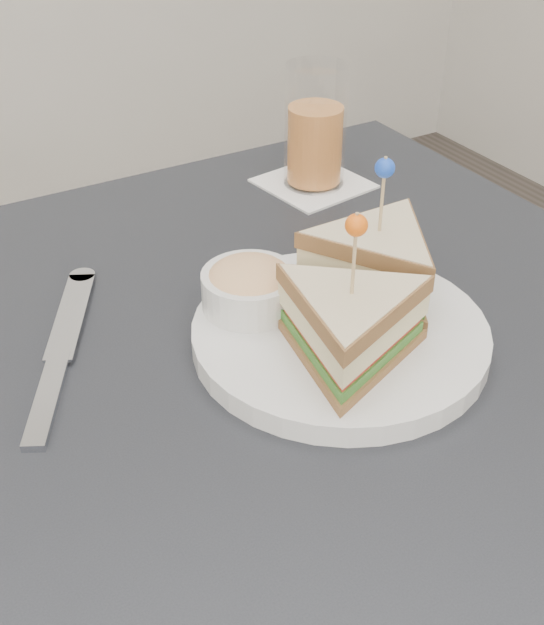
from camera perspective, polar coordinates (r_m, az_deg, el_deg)
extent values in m
cube|color=black|center=(0.63, -0.33, -5.60)|extent=(0.80, 0.80, 0.03)
cylinder|color=black|center=(1.24, 5.73, -4.50)|extent=(0.04, 0.04, 0.72)
cylinder|color=silver|center=(0.65, 4.95, -1.78)|extent=(0.28, 0.28, 0.01)
cylinder|color=silver|center=(0.64, 4.99, -1.10)|extent=(0.28, 0.28, 0.00)
cylinder|color=tan|center=(0.56, 5.98, 3.74)|extent=(0.00, 0.00, 0.08)
sphere|color=#E55A0E|center=(0.54, 6.17, 6.34)|extent=(0.02, 0.02, 0.02)
cylinder|color=tan|center=(0.64, 8.01, 8.04)|extent=(0.00, 0.00, 0.08)
sphere|color=#1841B5|center=(0.63, 8.22, 10.38)|extent=(0.02, 0.02, 0.02)
cylinder|color=silver|center=(0.65, -1.62, 1.49)|extent=(0.09, 0.09, 0.04)
ellipsoid|color=#E0B772|center=(0.65, -1.64, 2.43)|extent=(0.08, 0.08, 0.03)
cube|color=#B8BCC4|center=(0.61, -16.03, -6.04)|extent=(0.06, 0.10, 0.01)
cube|color=#B8BCC4|center=(0.70, -14.44, -0.18)|extent=(0.08, 0.13, 0.00)
cylinder|color=#B8BCC4|center=(0.75, -13.65, 2.63)|extent=(0.03, 0.03, 0.00)
cube|color=white|center=(0.91, 3.04, 9.36)|extent=(0.12, 0.12, 0.00)
cylinder|color=#D27E3B|center=(0.89, 3.13, 12.13)|extent=(0.07, 0.07, 0.09)
cylinder|color=white|center=(0.89, 3.17, 13.40)|extent=(0.08, 0.08, 0.14)
cube|color=white|center=(0.89, 3.35, 14.74)|extent=(0.02, 0.02, 0.02)
cube|color=white|center=(0.87, 2.89, 14.03)|extent=(0.02, 0.02, 0.02)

